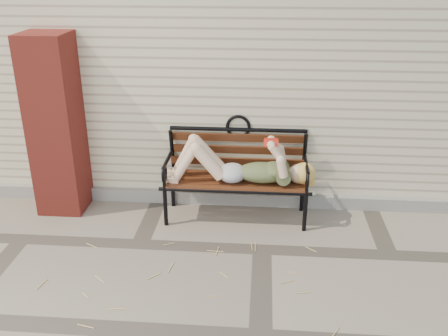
{
  "coord_description": "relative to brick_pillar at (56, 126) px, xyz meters",
  "views": [
    {
      "loc": [
        -0.04,
        -4.3,
        2.74
      ],
      "look_at": [
        -0.43,
        0.52,
        0.66
      ],
      "focal_mm": 40.0,
      "sensor_mm": 36.0,
      "label": 1
    }
  ],
  "objects": [
    {
      "name": "reading_woman",
      "position": [
        2.01,
        -0.14,
        -0.35
      ],
      "size": [
        1.6,
        0.36,
        0.5
      ],
      "color": "#093141",
      "rests_on": "ground"
    },
    {
      "name": "straw_scatter",
      "position": [
        1.7,
        -1.13,
        -0.99
      ],
      "size": [
        3.1,
        1.66,
        0.01
      ],
      "color": "tan",
      "rests_on": "ground"
    },
    {
      "name": "garden_bench",
      "position": [
        1.99,
        -0.0,
        -0.38
      ],
      "size": [
        1.7,
        0.68,
        1.1
      ],
      "color": "black",
      "rests_on": "ground"
    },
    {
      "name": "ground",
      "position": [
        2.3,
        -0.75,
        -1.0
      ],
      "size": [
        80.0,
        80.0,
        0.0
      ],
      "primitive_type": "plane",
      "color": "gray",
      "rests_on": "ground"
    },
    {
      "name": "brick_pillar",
      "position": [
        0.0,
        0.0,
        0.0
      ],
      "size": [
        0.5,
        0.5,
        2.0
      ],
      "primitive_type": "cube",
      "color": "maroon",
      "rests_on": "ground"
    },
    {
      "name": "foundation_strip",
      "position": [
        2.3,
        0.22,
        -0.93
      ],
      "size": [
        8.0,
        0.1,
        0.15
      ],
      "primitive_type": "cube",
      "color": "gray",
      "rests_on": "ground"
    },
    {
      "name": "house_wall",
      "position": [
        2.3,
        2.25,
        0.5
      ],
      "size": [
        8.0,
        4.0,
        3.0
      ],
      "primitive_type": "cube",
      "color": "beige",
      "rests_on": "ground"
    }
  ]
}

